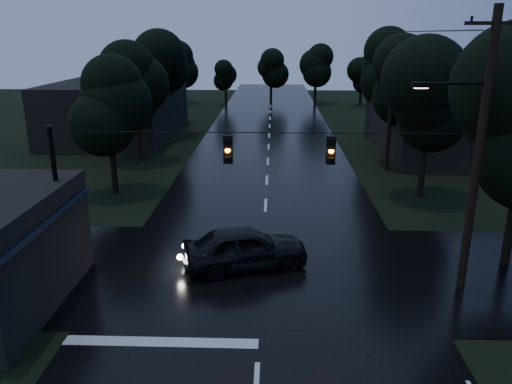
{
  "coord_description": "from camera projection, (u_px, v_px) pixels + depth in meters",
  "views": [
    {
      "loc": [
        0.39,
        -6.11,
        9.06
      ],
      "look_at": [
        -0.31,
        13.8,
        2.75
      ],
      "focal_mm": 35.0,
      "sensor_mm": 36.0,
      "label": 1
    }
  ],
  "objects": [
    {
      "name": "main_road",
      "position": [
        268.0,
        162.0,
        37.15
      ],
      "size": [
        12.0,
        120.0,
        0.02
      ],
      "primitive_type": "cube",
      "color": "black",
      "rests_on": "ground"
    },
    {
      "name": "cross_street",
      "position": [
        262.0,
        271.0,
        20.0
      ],
      "size": [
        60.0,
        9.0,
        0.02
      ],
      "primitive_type": "cube",
      "color": "black",
      "rests_on": "ground"
    },
    {
      "name": "building_far_right",
      "position": [
        444.0,
        124.0,
        39.83
      ],
      "size": [
        10.0,
        14.0,
        4.4
      ],
      "primitive_type": "cube",
      "color": "black",
      "rests_on": "ground"
    },
    {
      "name": "building_far_left",
      "position": [
        119.0,
        108.0,
        46.39
      ],
      "size": [
        10.0,
        16.0,
        5.0
      ],
      "primitive_type": "cube",
      "color": "black",
      "rests_on": "ground"
    },
    {
      "name": "utility_pole_main",
      "position": [
        476.0,
        150.0,
        17.21
      ],
      "size": [
        3.5,
        0.3,
        10.0
      ],
      "color": "black",
      "rests_on": "ground"
    },
    {
      "name": "utility_pole_far",
      "position": [
        390.0,
        114.0,
        33.79
      ],
      "size": [
        2.0,
        0.3,
        7.5
      ],
      "color": "black",
      "rests_on": "ground"
    },
    {
      "name": "anchor_pole_left",
      "position": [
        59.0,
        206.0,
        18.39
      ],
      "size": [
        0.18,
        0.18,
        6.0
      ],
      "primitive_type": "cylinder",
      "color": "black",
      "rests_on": "ground"
    },
    {
      "name": "span_signals",
      "position": [
        278.0,
        149.0,
        17.44
      ],
      "size": [
        15.0,
        0.37,
        1.12
      ],
      "color": "black",
      "rests_on": "ground"
    },
    {
      "name": "tree_left_a",
      "position": [
        108.0,
        105.0,
        28.24
      ],
      "size": [
        3.92,
        3.92,
        8.26
      ],
      "color": "black",
      "rests_on": "ground"
    },
    {
      "name": "tree_left_b",
      "position": [
        135.0,
        84.0,
        35.77
      ],
      "size": [
        4.2,
        4.2,
        8.85
      ],
      "color": "black",
      "rests_on": "ground"
    },
    {
      "name": "tree_left_c",
      "position": [
        157.0,
        70.0,
        45.21
      ],
      "size": [
        4.48,
        4.48,
        9.44
      ],
      "color": "black",
      "rests_on": "ground"
    },
    {
      "name": "tree_right_a",
      "position": [
        430.0,
        100.0,
        27.53
      ],
      "size": [
        4.2,
        4.2,
        8.85
      ],
      "color": "black",
      "rests_on": "ground"
    },
    {
      "name": "tree_right_b",
      "position": [
        405.0,
        80.0,
        35.02
      ],
      "size": [
        4.48,
        4.48,
        9.44
      ],
      "color": "black",
      "rests_on": "ground"
    },
    {
      "name": "tree_right_c",
      "position": [
        384.0,
        66.0,
        44.41
      ],
      "size": [
        4.76,
        4.76,
        10.03
      ],
      "color": "black",
      "rests_on": "ground"
    },
    {
      "name": "car",
      "position": [
        245.0,
        248.0,
        20.09
      ],
      "size": [
        5.4,
        3.38,
        1.71
      ],
      "primitive_type": "imported",
      "rotation": [
        0.0,
        0.0,
        1.86
      ],
      "color": "black",
      "rests_on": "ground"
    }
  ]
}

